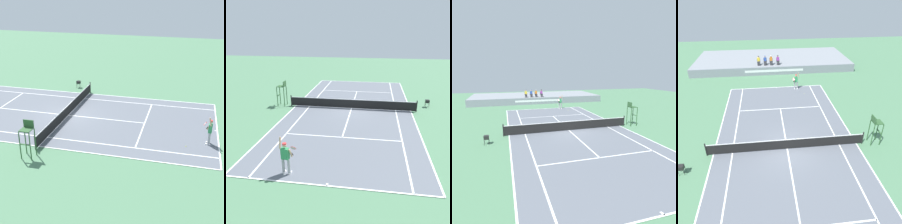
% 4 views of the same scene
% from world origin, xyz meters
% --- Properties ---
extents(ground_plane, '(80.00, 80.00, 0.00)m').
position_xyz_m(ground_plane, '(0.00, 0.00, 0.00)').
color(ground_plane, '#4C7A56').
extents(court, '(11.08, 23.88, 0.03)m').
position_xyz_m(court, '(0.00, 0.00, 0.01)').
color(court, slate).
rests_on(court, ground).
extents(net, '(11.98, 0.10, 1.07)m').
position_xyz_m(net, '(0.00, 0.00, 0.52)').
color(net, black).
rests_on(net, ground).
extents(barrier_wall, '(23.12, 0.25, 1.14)m').
position_xyz_m(barrier_wall, '(0.00, 16.42, 0.57)').
color(barrier_wall, gray).
rests_on(barrier_wall, ground).
extents(bleacher_platform, '(23.12, 9.93, 1.14)m').
position_xyz_m(bleacher_platform, '(0.00, 21.51, 0.57)').
color(bleacher_platform, gray).
rests_on(bleacher_platform, ground).
extents(spectator_seated_0, '(0.44, 0.60, 1.27)m').
position_xyz_m(spectator_seated_0, '(-2.11, 17.45, 1.75)').
color(spectator_seated_0, '#474C56').
rests_on(spectator_seated_0, bleacher_platform).
extents(spectator_seated_1, '(0.44, 0.60, 1.27)m').
position_xyz_m(spectator_seated_1, '(-1.20, 17.45, 1.75)').
color(spectator_seated_1, '#474C56').
rests_on(spectator_seated_1, bleacher_platform).
extents(spectator_seated_2, '(0.44, 0.60, 1.27)m').
position_xyz_m(spectator_seated_2, '(-0.36, 17.45, 1.75)').
color(spectator_seated_2, '#474C56').
rests_on(spectator_seated_2, bleacher_platform).
extents(spectator_seated_3, '(0.44, 0.60, 1.27)m').
position_xyz_m(spectator_seated_3, '(0.60, 17.45, 1.75)').
color(spectator_seated_3, '#474C56').
rests_on(spectator_seated_3, bleacher_platform).
extents(tennis_player, '(0.80, 0.62, 2.08)m').
position_xyz_m(tennis_player, '(2.28, 11.18, 0.99)').
color(tennis_player, '#9E9EA3').
rests_on(tennis_player, ground).
extents(tennis_ball, '(0.07, 0.07, 0.07)m').
position_xyz_m(tennis_ball, '(3.05, 9.71, 0.03)').
color(tennis_ball, '#D1E533').
rests_on(tennis_ball, ground).
extents(umpire_chair, '(0.77, 0.77, 2.44)m').
position_xyz_m(umpire_chair, '(6.80, 0.00, 1.56)').
color(umpire_chair, '#2D562D').
rests_on(umpire_chair, ground).
extents(ball_hopper, '(0.36, 0.36, 0.70)m').
position_xyz_m(ball_hopper, '(-7.18, -1.66, 0.57)').
color(ball_hopper, black).
rests_on(ball_hopper, ground).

